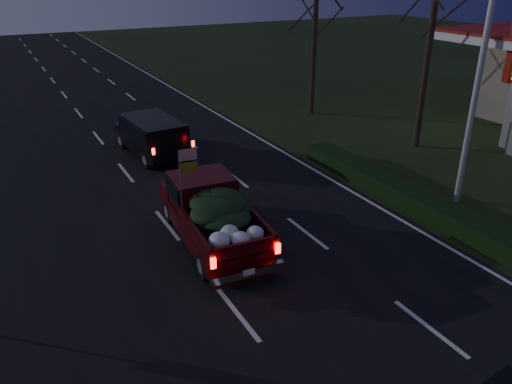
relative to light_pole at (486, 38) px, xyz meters
name	(u,v)px	position (x,y,z in m)	size (l,w,h in m)	color
ground	(238,314)	(-9.50, -2.00, -5.48)	(120.00, 120.00, 0.00)	black
road_asphalt	(238,314)	(-9.50, -2.00, -5.47)	(14.00, 120.00, 0.02)	black
hedge_row	(400,192)	(-1.70, 1.00, -5.18)	(1.00, 10.00, 0.60)	black
light_pole	(486,38)	(0.00, 0.00, 0.00)	(0.50, 0.90, 9.16)	silver
bare_tree_far	(316,14)	(2.00, 12.00, -0.25)	(3.60, 3.60, 7.00)	black
pickup_truck	(212,210)	(-8.58, 1.53, -4.50)	(2.31, 5.15, 2.63)	#3F080C
lead_suv	(153,133)	(-7.84, 9.54, -4.49)	(2.28, 4.69, 1.31)	black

